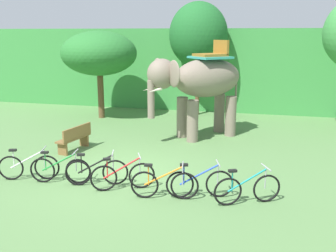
% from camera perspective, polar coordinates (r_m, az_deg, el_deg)
% --- Properties ---
extents(ground_plane, '(80.00, 80.00, 0.00)m').
position_cam_1_polar(ground_plane, '(11.46, -7.48, -7.12)').
color(ground_plane, '#567F47').
extents(foliage_hedge, '(36.00, 6.00, 4.27)m').
position_cam_1_polar(foliage_hedge, '(23.19, 3.96, 8.92)').
color(foliage_hedge, '#3D8E42').
rests_on(foliage_hedge, ground).
extents(tree_left, '(3.57, 3.57, 4.15)m').
position_cam_1_polar(tree_left, '(18.71, -10.20, 10.56)').
color(tree_left, brown).
rests_on(tree_left, ground).
extents(tree_right, '(2.84, 2.84, 5.53)m').
position_cam_1_polar(tree_right, '(19.18, 4.53, 13.33)').
color(tree_right, brown).
rests_on(tree_right, ground).
extents(elephant, '(3.77, 3.58, 3.78)m').
position_cam_1_polar(elephant, '(14.91, 4.80, 6.53)').
color(elephant, gray).
rests_on(elephant, ground).
extents(bike_white, '(1.65, 0.66, 0.92)m').
position_cam_1_polar(bike_white, '(11.53, -20.01, -5.69)').
color(bike_white, black).
rests_on(bike_white, ground).
extents(bike_green, '(1.69, 0.52, 0.92)m').
position_cam_1_polar(bike_green, '(11.01, -15.77, -6.27)').
color(bike_green, black).
rests_on(bike_green, ground).
extents(bike_black, '(1.65, 0.66, 0.92)m').
position_cam_1_polar(bike_black, '(10.64, -10.58, -6.68)').
color(bike_black, black).
rests_on(bike_black, ground).
extents(bike_red, '(1.57, 0.82, 0.92)m').
position_cam_1_polar(bike_red, '(10.24, -6.75, -7.37)').
color(bike_red, black).
rests_on(bike_red, ground).
extents(bike_orange, '(1.70, 0.52, 0.92)m').
position_cam_1_polar(bike_orange, '(9.63, -0.55, -8.65)').
color(bike_orange, black).
rests_on(bike_orange, ground).
extents(bike_blue, '(1.65, 0.65, 0.92)m').
position_cam_1_polar(bike_blue, '(9.73, 4.72, -8.46)').
color(bike_blue, black).
rests_on(bike_blue, ground).
extents(bike_teal, '(1.57, 0.82, 0.92)m').
position_cam_1_polar(bike_teal, '(9.56, 11.72, -9.14)').
color(bike_teal, black).
rests_on(bike_teal, ground).
extents(wooden_bench, '(0.68, 1.55, 0.89)m').
position_cam_1_polar(wooden_bench, '(13.83, -13.68, -1.67)').
color(wooden_bench, brown).
rests_on(wooden_bench, ground).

